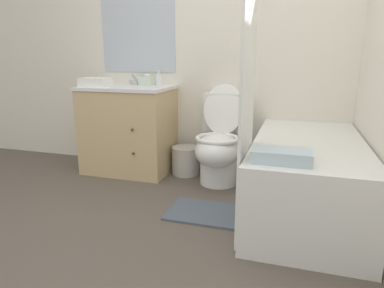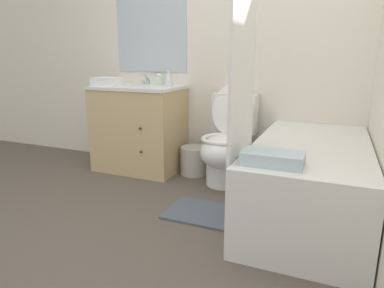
{
  "view_description": "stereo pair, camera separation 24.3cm",
  "coord_description": "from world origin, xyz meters",
  "px_view_note": "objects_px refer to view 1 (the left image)",
  "views": [
    {
      "loc": [
        0.74,
        -1.47,
        1.1
      ],
      "look_at": [
        0.05,
        0.79,
        0.5
      ],
      "focal_mm": 32.0,
      "sensor_mm": 36.0,
      "label": 1
    },
    {
      "loc": [
        0.97,
        -1.38,
        1.1
      ],
      "look_at": [
        0.05,
        0.79,
        0.5
      ],
      "focal_mm": 32.0,
      "sensor_mm": 36.0,
      "label": 2
    }
  ],
  "objects_px": {
    "bathtub": "(306,176)",
    "bath_mat": "(206,212)",
    "soap_dispenser": "(159,80)",
    "hand_towel_folded": "(95,82)",
    "vanity_cabinet": "(129,128)",
    "toilet": "(220,144)",
    "wastebasket": "(186,161)",
    "bath_towel_folded": "(281,156)",
    "tissue_box": "(147,80)",
    "sink_faucet": "(135,81)"
  },
  "relations": [
    {
      "from": "sink_faucet",
      "to": "wastebasket",
      "type": "xyz_separation_m",
      "value": [
        0.56,
        -0.12,
        -0.73
      ]
    },
    {
      "from": "tissue_box",
      "to": "hand_towel_folded",
      "type": "relative_size",
      "value": 0.49
    },
    {
      "from": "sink_faucet",
      "to": "bath_towel_folded",
      "type": "height_order",
      "value": "sink_faucet"
    },
    {
      "from": "toilet",
      "to": "bath_towel_folded",
      "type": "xyz_separation_m",
      "value": [
        0.57,
        -0.99,
        0.21
      ]
    },
    {
      "from": "tissue_box",
      "to": "bath_towel_folded",
      "type": "distance_m",
      "value": 1.86
    },
    {
      "from": "vanity_cabinet",
      "to": "bath_mat",
      "type": "xyz_separation_m",
      "value": [
        0.98,
        -0.73,
        -0.42
      ]
    },
    {
      "from": "sink_faucet",
      "to": "soap_dispenser",
      "type": "height_order",
      "value": "soap_dispenser"
    },
    {
      "from": "bath_towel_folded",
      "to": "bath_mat",
      "type": "height_order",
      "value": "bath_towel_folded"
    },
    {
      "from": "sink_faucet",
      "to": "toilet",
      "type": "xyz_separation_m",
      "value": [
        0.92,
        -0.24,
        -0.51
      ]
    },
    {
      "from": "hand_towel_folded",
      "to": "bath_mat",
      "type": "height_order",
      "value": "hand_towel_folded"
    },
    {
      "from": "soap_dispenser",
      "to": "bath_mat",
      "type": "xyz_separation_m",
      "value": [
        0.66,
        -0.75,
        -0.89
      ]
    },
    {
      "from": "soap_dispenser",
      "to": "hand_towel_folded",
      "type": "relative_size",
      "value": 0.56
    },
    {
      "from": "bath_towel_folded",
      "to": "toilet",
      "type": "bearing_deg",
      "value": 119.72
    },
    {
      "from": "vanity_cabinet",
      "to": "tissue_box",
      "type": "bearing_deg",
      "value": 54.3
    },
    {
      "from": "wastebasket",
      "to": "tissue_box",
      "type": "bearing_deg",
      "value": 164.22
    },
    {
      "from": "bathtub",
      "to": "bath_mat",
      "type": "xyz_separation_m",
      "value": [
        -0.67,
        -0.25,
        -0.26
      ]
    },
    {
      "from": "bathtub",
      "to": "bath_mat",
      "type": "relative_size",
      "value": 2.73
    },
    {
      "from": "bath_mat",
      "to": "soap_dispenser",
      "type": "bearing_deg",
      "value": 131.22
    },
    {
      "from": "toilet",
      "to": "soap_dispenser",
      "type": "height_order",
      "value": "soap_dispenser"
    },
    {
      "from": "vanity_cabinet",
      "to": "bath_towel_folded",
      "type": "bearing_deg",
      "value": -35.38
    },
    {
      "from": "soap_dispenser",
      "to": "bathtub",
      "type": "bearing_deg",
      "value": -20.42
    },
    {
      "from": "vanity_cabinet",
      "to": "sink_faucet",
      "type": "bearing_deg",
      "value": 90.0
    },
    {
      "from": "toilet",
      "to": "bath_mat",
      "type": "distance_m",
      "value": 0.75
    },
    {
      "from": "hand_towel_folded",
      "to": "bath_towel_folded",
      "type": "xyz_separation_m",
      "value": [
        1.73,
        -0.9,
        -0.3
      ]
    },
    {
      "from": "toilet",
      "to": "tissue_box",
      "type": "relative_size",
      "value": 6.73
    },
    {
      "from": "vanity_cabinet",
      "to": "soap_dispenser",
      "type": "distance_m",
      "value": 0.57
    },
    {
      "from": "bath_towel_folded",
      "to": "tissue_box",
      "type": "bearing_deg",
      "value": 137.83
    },
    {
      "from": "vanity_cabinet",
      "to": "wastebasket",
      "type": "xyz_separation_m",
      "value": [
        0.56,
        0.05,
        -0.29
      ]
    },
    {
      "from": "toilet",
      "to": "bath_towel_folded",
      "type": "bearing_deg",
      "value": -60.28
    },
    {
      "from": "sink_faucet",
      "to": "tissue_box",
      "type": "xyz_separation_m",
      "value": [
        0.13,
        0.0,
        0.01
      ]
    },
    {
      "from": "bathtub",
      "to": "soap_dispenser",
      "type": "relative_size",
      "value": 10.26
    },
    {
      "from": "vanity_cabinet",
      "to": "hand_towel_folded",
      "type": "height_order",
      "value": "hand_towel_folded"
    },
    {
      "from": "sink_faucet",
      "to": "hand_towel_folded",
      "type": "relative_size",
      "value": 0.54
    },
    {
      "from": "vanity_cabinet",
      "to": "bath_mat",
      "type": "bearing_deg",
      "value": -36.71
    },
    {
      "from": "toilet",
      "to": "tissue_box",
      "type": "height_order",
      "value": "tissue_box"
    },
    {
      "from": "sink_faucet",
      "to": "bath_mat",
      "type": "bearing_deg",
      "value": -42.71
    },
    {
      "from": "vanity_cabinet",
      "to": "toilet",
      "type": "bearing_deg",
      "value": -3.92
    },
    {
      "from": "vanity_cabinet",
      "to": "bath_mat",
      "type": "distance_m",
      "value": 1.29
    },
    {
      "from": "wastebasket",
      "to": "soap_dispenser",
      "type": "relative_size",
      "value": 1.82
    },
    {
      "from": "bath_mat",
      "to": "vanity_cabinet",
      "type": "bearing_deg",
      "value": 143.29
    },
    {
      "from": "hand_towel_folded",
      "to": "toilet",
      "type": "bearing_deg",
      "value": 4.36
    },
    {
      "from": "toilet",
      "to": "soap_dispenser",
      "type": "xyz_separation_m",
      "value": [
        -0.6,
        0.08,
        0.54
      ]
    },
    {
      "from": "bath_towel_folded",
      "to": "soap_dispenser",
      "type": "bearing_deg",
      "value": 137.28
    },
    {
      "from": "sink_faucet",
      "to": "bath_towel_folded",
      "type": "bearing_deg",
      "value": -39.59
    },
    {
      "from": "bath_mat",
      "to": "bathtub",
      "type": "bearing_deg",
      "value": 20.8
    },
    {
      "from": "bathtub",
      "to": "bath_mat",
      "type": "bearing_deg",
      "value": -159.2
    },
    {
      "from": "bathtub",
      "to": "sink_faucet",
      "type": "bearing_deg",
      "value": 158.56
    },
    {
      "from": "bathtub",
      "to": "hand_towel_folded",
      "type": "height_order",
      "value": "hand_towel_folded"
    },
    {
      "from": "sink_faucet",
      "to": "tissue_box",
      "type": "relative_size",
      "value": 1.1
    },
    {
      "from": "sink_faucet",
      "to": "soap_dispenser",
      "type": "distance_m",
      "value": 0.36
    }
  ]
}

